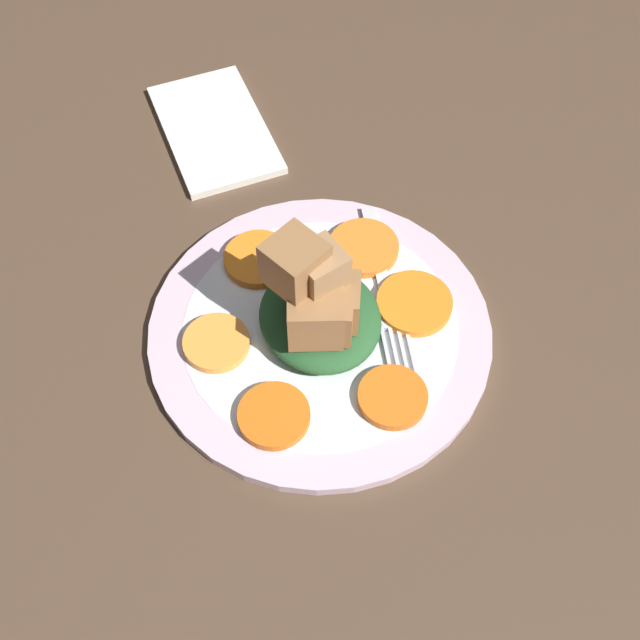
{
  "coord_description": "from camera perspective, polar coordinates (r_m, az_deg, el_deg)",
  "views": [
    {
      "loc": [
        -34.0,
        13.44,
        58.85
      ],
      "look_at": [
        0.0,
        0.0,
        4.1
      ],
      "focal_mm": 45.0,
      "sensor_mm": 36.0,
      "label": 1
    }
  ],
  "objects": [
    {
      "name": "table_slab",
      "position": [
        0.68,
        0.0,
        -1.44
      ],
      "size": [
        120.0,
        120.0,
        2.0
      ],
      "primitive_type": "cube",
      "color": "#4C3828",
      "rests_on": "ground"
    },
    {
      "name": "plate",
      "position": [
        0.67,
        0.0,
        -0.75
      ],
      "size": [
        28.68,
        28.68,
        1.05
      ],
      "color": "silver",
      "rests_on": "table_slab"
    },
    {
      "name": "carrot_slice_0",
      "position": [
        0.63,
        5.19,
        -5.49
      ],
      "size": [
        5.53,
        5.53,
        0.81
      ],
      "primitive_type": "cylinder",
      "color": "orange",
      "rests_on": "plate"
    },
    {
      "name": "carrot_slice_1",
      "position": [
        0.68,
        6.72,
        1.19
      ],
      "size": [
        6.43,
        6.43,
        0.81
      ],
      "primitive_type": "cylinder",
      "color": "orange",
      "rests_on": "plate"
    },
    {
      "name": "carrot_slice_2",
      "position": [
        0.71,
        3.12,
        5.16
      ],
      "size": [
        6.24,
        6.24,
        0.81
      ],
      "primitive_type": "cylinder",
      "color": "orange",
      "rests_on": "plate"
    },
    {
      "name": "carrot_slice_3",
      "position": [
        0.71,
        -4.41,
        4.35
      ],
      "size": [
        6.05,
        6.05,
        0.81
      ],
      "primitive_type": "cylinder",
      "color": "orange",
      "rests_on": "plate"
    },
    {
      "name": "carrot_slice_4",
      "position": [
        0.66,
        -7.38,
        -1.63
      ],
      "size": [
        5.46,
        5.46,
        0.81
      ],
      "primitive_type": "cylinder",
      "color": "#F99539",
      "rests_on": "plate"
    },
    {
      "name": "carrot_slice_5",
      "position": [
        0.62,
        -3.3,
        -6.8
      ],
      "size": [
        5.65,
        5.65,
        0.81
      ],
      "primitive_type": "cylinder",
      "color": "orange",
      "rests_on": "plate"
    },
    {
      "name": "center_pile",
      "position": [
        0.63,
        -0.08,
        1.05
      ],
      "size": [
        10.99,
        9.89,
        10.69
      ],
      "color": "#235128",
      "rests_on": "plate"
    },
    {
      "name": "fork",
      "position": [
        0.69,
        4.67,
        2.06
      ],
      "size": [
        17.88,
        5.97,
        0.4
      ],
      "rotation": [
        0.0,
        0.0,
        -0.24
      ],
      "color": "silver",
      "rests_on": "plate"
    },
    {
      "name": "napkin",
      "position": [
        0.84,
        -7.49,
        13.3
      ],
      "size": [
        16.23,
        9.74,
        0.8
      ],
      "color": "silver",
      "rests_on": "table_slab"
    }
  ]
}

